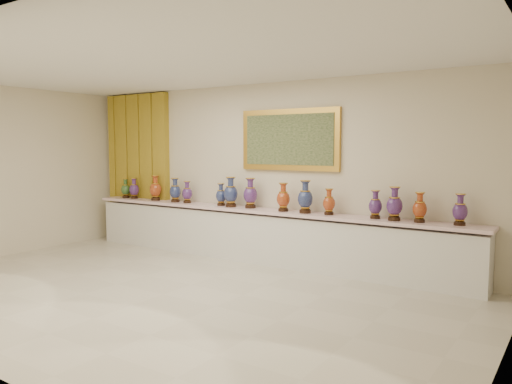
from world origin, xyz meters
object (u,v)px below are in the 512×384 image
counter (258,236)px  vase_1 (134,189)px  vase_2 (155,189)px  vase_0 (126,189)px

counter → vase_1: size_ratio=17.64×
counter → vase_2: bearing=-179.3°
vase_1 → vase_0: bearing=179.6°
counter → vase_2: vase_2 is taller
vase_0 → counter: bearing=0.3°
vase_1 → vase_2: vase_2 is taller
vase_0 → vase_2: 0.85m
vase_1 → vase_2: bearing=-0.8°
vase_0 → vase_1: size_ratio=0.95×
vase_1 → counter: bearing=0.4°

